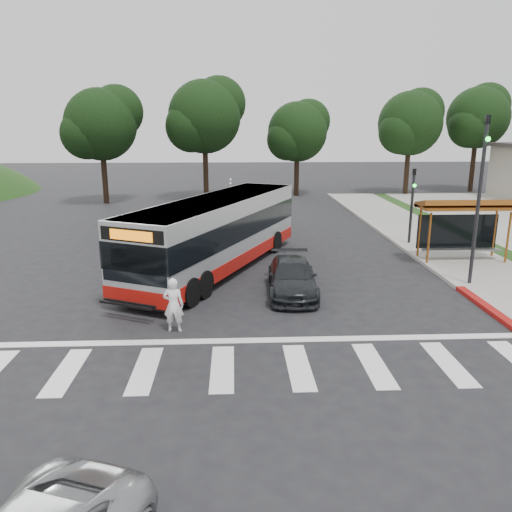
{
  "coord_description": "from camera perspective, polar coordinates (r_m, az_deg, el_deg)",
  "views": [
    {
      "loc": [
        0.35,
        -16.85,
        6.13
      ],
      "look_at": [
        1.12,
        0.41,
        1.6
      ],
      "focal_mm": 35.0,
      "sensor_mm": 36.0,
      "label": 1
    }
  ],
  "objects": [
    {
      "name": "ground",
      "position": [
        17.93,
        -3.54,
        -5.32
      ],
      "size": [
        140.0,
        140.0,
        0.0
      ],
      "primitive_type": "plane",
      "color": "black",
      "rests_on": "ground"
    },
    {
      "name": "sidewalk_east",
      "position": [
        27.71,
        20.12,
        1.13
      ],
      "size": [
        4.0,
        40.0,
        0.12
      ],
      "primitive_type": "cube",
      "color": "gray",
      "rests_on": "ground"
    },
    {
      "name": "curb_east",
      "position": [
        27.0,
        16.2,
        1.15
      ],
      "size": [
        0.3,
        40.0,
        0.15
      ],
      "primitive_type": "cube",
      "color": "#9E9991",
      "rests_on": "ground"
    },
    {
      "name": "curb_east_red",
      "position": [
        18.22,
        26.14,
        -6.29
      ],
      "size": [
        0.32,
        6.0,
        0.15
      ],
      "primitive_type": "cube",
      "color": "maroon",
      "rests_on": "ground"
    },
    {
      "name": "crosswalk_ladder",
      "position": [
        13.34,
        -3.86,
        -12.67
      ],
      "size": [
        18.0,
        2.6,
        0.01
      ],
      "primitive_type": "cube",
      "color": "silver",
      "rests_on": "ground"
    },
    {
      "name": "bus_shelter",
      "position": [
        24.61,
        22.69,
        4.73
      ],
      "size": [
        4.2,
        1.6,
        2.86
      ],
      "color": "brown",
      "rests_on": "sidewalk_east"
    },
    {
      "name": "traffic_signal_ne_tall",
      "position": [
        20.67,
        24.25,
        7.16
      ],
      "size": [
        0.18,
        0.37,
        6.5
      ],
      "color": "black",
      "rests_on": "ground"
    },
    {
      "name": "traffic_signal_ne_short",
      "position": [
        27.22,
        17.44,
        6.32
      ],
      "size": [
        0.18,
        0.37,
        4.0
      ],
      "color": "black",
      "rests_on": "ground"
    },
    {
      "name": "tree_ne_a",
      "position": [
        47.59,
        17.29,
        14.38
      ],
      "size": [
        6.16,
        5.74,
        9.3
      ],
      "color": "black",
      "rests_on": "parking_lot"
    },
    {
      "name": "tree_ne_b",
      "position": [
        52.14,
        24.07,
        14.34
      ],
      "size": [
        6.16,
        5.74,
        10.02
      ],
      "color": "black",
      "rests_on": "ground"
    },
    {
      "name": "tree_north_a",
      "position": [
        42.98,
        -5.81,
        15.68
      ],
      "size": [
        6.6,
        6.15,
        10.17
      ],
      "color": "black",
      "rests_on": "ground"
    },
    {
      "name": "tree_north_b",
      "position": [
        45.27,
        4.84,
        14.06
      ],
      "size": [
        5.72,
        5.33,
        8.43
      ],
      "color": "black",
      "rests_on": "ground"
    },
    {
      "name": "tree_north_c",
      "position": [
        42.18,
        -17.21,
        14.29
      ],
      "size": [
        6.16,
        5.74,
        9.3
      ],
      "color": "black",
      "rests_on": "ground"
    },
    {
      "name": "transit_bus",
      "position": [
        21.67,
        -4.39,
        2.47
      ],
      "size": [
        7.5,
        12.03,
        3.12
      ],
      "primitive_type": null,
      "rotation": [
        0.0,
        0.0,
        -0.44
      ],
      "color": "#A5A8AA",
      "rests_on": "ground"
    },
    {
      "name": "pedestrian",
      "position": [
        15.4,
        -9.41,
        -5.55
      ],
      "size": [
        0.65,
        0.46,
        1.71
      ],
      "primitive_type": "imported",
      "rotation": [
        0.0,
        0.0,
        3.06
      ],
      "color": "white",
      "rests_on": "ground"
    },
    {
      "name": "dark_sedan",
      "position": [
        18.73,
        4.15,
        -2.42
      ],
      "size": [
        2.0,
        4.43,
        1.26
      ],
      "primitive_type": "imported",
      "rotation": [
        0.0,
        0.0,
        -0.05
      ],
      "color": "#212427",
      "rests_on": "ground"
    }
  ]
}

